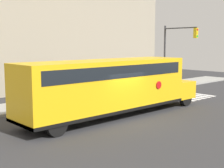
# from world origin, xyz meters

# --- Properties ---
(ground_plane) EXTENTS (60.00, 60.00, 0.00)m
(ground_plane) POSITION_xyz_m (0.00, 0.00, 0.00)
(ground_plane) COLOR #333335
(sidewalk_strip) EXTENTS (44.00, 3.00, 0.15)m
(sidewalk_strip) POSITION_xyz_m (0.00, 6.50, 0.07)
(sidewalk_strip) COLOR #9E9E99
(sidewalk_strip) RESTS_ON ground
(building_backdrop) EXTENTS (32.00, 4.00, 13.69)m
(building_backdrop) POSITION_xyz_m (0.00, 13.00, 6.84)
(building_backdrop) COLOR #9E937F
(building_backdrop) RESTS_ON ground
(crosswalk_stripes) EXTENTS (3.30, 3.20, 0.01)m
(crosswalk_stripes) POSITION_xyz_m (8.96, 2.00, 0.00)
(crosswalk_stripes) COLOR white
(crosswalk_stripes) RESTS_ON ground
(school_bus) EXTENTS (11.97, 2.57, 3.14)m
(school_bus) POSITION_xyz_m (0.03, 0.99, 1.81)
(school_bus) COLOR yellow
(school_bus) RESTS_ON ground
(stop_sign) EXTENTS (0.78, 0.10, 2.47)m
(stop_sign) POSITION_xyz_m (8.76, 5.85, 1.67)
(stop_sign) COLOR #38383A
(stop_sign) RESTS_ON ground
(traffic_light) EXTENTS (0.28, 3.28, 5.55)m
(traffic_light) POSITION_xyz_m (10.66, 4.48, 3.67)
(traffic_light) COLOR #38383A
(traffic_light) RESTS_ON ground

